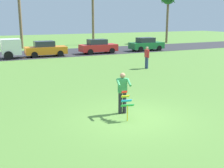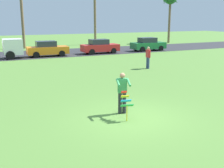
# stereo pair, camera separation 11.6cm
# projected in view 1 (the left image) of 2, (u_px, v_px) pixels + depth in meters

# --- Properties ---
(ground_plane) EXTENTS (120.00, 120.00, 0.00)m
(ground_plane) POSITION_uv_depth(u_px,v_px,m) (133.00, 118.00, 11.34)
(ground_plane) COLOR #568438
(road_strip) EXTENTS (120.00, 8.00, 0.01)m
(road_strip) POSITION_uv_depth(u_px,v_px,m) (31.00, 54.00, 31.06)
(road_strip) COLOR #2D2D33
(road_strip) RESTS_ON ground
(person_kite_flyer) EXTENTS (0.68, 0.75, 1.73)m
(person_kite_flyer) POSITION_uv_depth(u_px,v_px,m) (123.00, 91.00, 11.66)
(person_kite_flyer) COLOR #26262B
(person_kite_flyer) RESTS_ON ground
(kite_held) EXTENTS (0.53, 0.70, 1.10)m
(kite_held) POSITION_uv_depth(u_px,v_px,m) (126.00, 102.00, 10.97)
(kite_held) COLOR red
(kite_held) RESTS_ON ground
(parked_car_orange) EXTENTS (4.26, 1.96, 1.60)m
(parked_car_orange) POSITION_uv_depth(u_px,v_px,m) (46.00, 49.00, 29.23)
(parked_car_orange) COLOR orange
(parked_car_orange) RESTS_ON ground
(parked_car_red) EXTENTS (4.20, 1.84, 1.60)m
(parked_car_red) POSITION_uv_depth(u_px,v_px,m) (98.00, 47.00, 31.73)
(parked_car_red) COLOR red
(parked_car_red) RESTS_ON ground
(parked_car_green) EXTENTS (4.22, 1.87, 1.60)m
(parked_car_green) POSITION_uv_depth(u_px,v_px,m) (146.00, 44.00, 34.43)
(parked_car_green) COLOR #1E7238
(parked_car_green) RESTS_ON ground
(palm_tree_far_left) EXTENTS (2.58, 2.71, 8.09)m
(palm_tree_far_left) POSITION_uv_depth(u_px,v_px,m) (168.00, 0.00, 43.97)
(palm_tree_far_left) COLOR brown
(palm_tree_far_left) RESTS_ON ground
(person_walker_near) EXTENTS (0.23, 0.57, 1.73)m
(person_walker_near) POSITION_uv_depth(u_px,v_px,m) (147.00, 57.00, 22.20)
(person_walker_near) COLOR #384772
(person_walker_near) RESTS_ON ground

